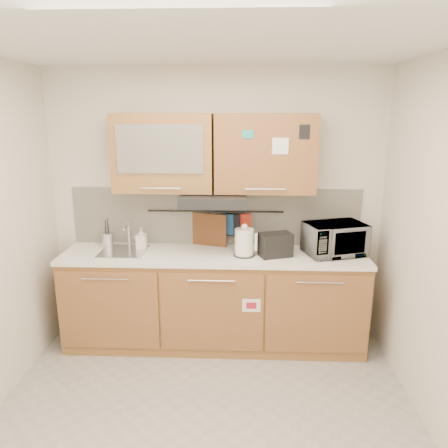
{
  "coord_description": "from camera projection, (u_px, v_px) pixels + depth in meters",
  "views": [
    {
      "loc": [
        0.26,
        -2.64,
        2.22
      ],
      "look_at": [
        0.1,
        1.05,
        1.24
      ],
      "focal_mm": 35.0,
      "sensor_mm": 36.0,
      "label": 1
    }
  ],
  "objects": [
    {
      "name": "sink",
      "position": [
        124.0,
        251.0,
        4.1
      ],
      "size": [
        0.42,
        0.4,
        0.26
      ],
      "color": "silver",
      "rests_on": "countertop"
    },
    {
      "name": "utensil_crock",
      "position": [
        108.0,
        240.0,
        4.21
      ],
      "size": [
        0.14,
        0.14,
        0.28
      ],
      "rotation": [
        0.0,
        0.0,
        -0.34
      ],
      "color": "silver",
      "rests_on": "countertop"
    },
    {
      "name": "kettle",
      "position": [
        244.0,
        243.0,
        3.95
      ],
      "size": [
        0.22,
        0.2,
        0.3
      ],
      "rotation": [
        0.0,
        0.0,
        -0.16
      ],
      "color": "white",
      "rests_on": "countertop"
    },
    {
      "name": "microwave",
      "position": [
        335.0,
        239.0,
        3.99
      ],
      "size": [
        0.61,
        0.5,
        0.29
      ],
      "primitive_type": "imported",
      "rotation": [
        0.0,
        0.0,
        0.31
      ],
      "color": "#999999",
      "rests_on": "countertop"
    },
    {
      "name": "dark_pouch",
      "position": [
        233.0,
        225.0,
        4.22
      ],
      "size": [
        0.15,
        0.07,
        0.22
      ],
      "primitive_type": "cube",
      "rotation": [
        0.0,
        0.0,
        -0.2
      ],
      "color": "black",
      "rests_on": "utensil_rail"
    },
    {
      "name": "cutting_board",
      "position": [
        209.0,
        235.0,
        4.26
      ],
      "size": [
        0.34,
        0.13,
        0.43
      ],
      "primitive_type": "cube",
      "rotation": [
        0.0,
        0.0,
        -0.32
      ],
      "color": "brown",
      "rests_on": "utensil_rail"
    },
    {
      "name": "countertop",
      "position": [
        214.0,
        255.0,
        4.05
      ],
      "size": [
        2.82,
        0.62,
        0.04
      ],
      "primitive_type": "cube",
      "color": "white",
      "rests_on": "base_cabinet"
    },
    {
      "name": "base_cabinet",
      "position": [
        214.0,
        304.0,
        4.18
      ],
      "size": [
        2.8,
        0.64,
        0.88
      ],
      "color": "#A27139",
      "rests_on": "floor"
    },
    {
      "name": "utensil_rail",
      "position": [
        215.0,
        211.0,
        4.21
      ],
      "size": [
        1.3,
        0.02,
        0.02
      ],
      "primitive_type": "cylinder",
      "rotation": [
        0.0,
        1.57,
        0.0
      ],
      "color": "black",
      "rests_on": "backsplash"
    },
    {
      "name": "wall_back",
      "position": [
        216.0,
        206.0,
        4.25
      ],
      "size": [
        3.2,
        0.0,
        3.2
      ],
      "primitive_type": "plane",
      "rotation": [
        1.57,
        0.0,
        0.0
      ],
      "color": "silver",
      "rests_on": "ground"
    },
    {
      "name": "floor",
      "position": [
        203.0,
        428.0,
        3.13
      ],
      "size": [
        3.2,
        3.2,
        0.0
      ],
      "primitive_type": "plane",
      "color": "#9E9993",
      "rests_on": "ground"
    },
    {
      "name": "range_hood",
      "position": [
        214.0,
        199.0,
        3.98
      ],
      "size": [
        0.6,
        0.46,
        0.1
      ],
      "primitive_type": "cube",
      "color": "black",
      "rests_on": "upper_cabinets"
    },
    {
      "name": "soap_bottle",
      "position": [
        141.0,
        238.0,
        4.15
      ],
      "size": [
        0.1,
        0.1,
        0.21
      ],
      "primitive_type": "imported",
      "rotation": [
        0.0,
        0.0,
        0.01
      ],
      "color": "#999999",
      "rests_on": "countertop"
    },
    {
      "name": "toaster",
      "position": [
        276.0,
        245.0,
        3.94
      ],
      "size": [
        0.32,
        0.25,
        0.22
      ],
      "rotation": [
        0.0,
        0.0,
        0.32
      ],
      "color": "black",
      "rests_on": "countertop"
    },
    {
      "name": "backsplash",
      "position": [
        216.0,
        216.0,
        4.26
      ],
      "size": [
        2.8,
        0.02,
        0.56
      ],
      "primitive_type": "cube",
      "color": "silver",
      "rests_on": "countertop"
    },
    {
      "name": "ceiling",
      "position": [
        198.0,
        39.0,
        2.47
      ],
      "size": [
        3.2,
        3.2,
        0.0
      ],
      "primitive_type": "plane",
      "rotation": [
        3.14,
        0.0,
        0.0
      ],
      "color": "white",
      "rests_on": "wall_back"
    },
    {
      "name": "upper_cabinets",
      "position": [
        214.0,
        153.0,
        3.94
      ],
      "size": [
        1.82,
        0.37,
        0.7
      ],
      "color": "#A27139",
      "rests_on": "wall_back"
    },
    {
      "name": "pot_holder",
      "position": [
        244.0,
        223.0,
        4.21
      ],
      "size": [
        0.14,
        0.02,
        0.17
      ],
      "primitive_type": "cube",
      "rotation": [
        0.0,
        0.0,
        0.02
      ],
      "color": "red",
      "rests_on": "utensil_rail"
    },
    {
      "name": "oven_mitt",
      "position": [
        228.0,
        224.0,
        4.22
      ],
      "size": [
        0.13,
        0.06,
        0.2
      ],
      "primitive_type": "cube",
      "rotation": [
        0.0,
        0.0,
        -0.23
      ],
      "color": "navy",
      "rests_on": "utensil_rail"
    }
  ]
}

